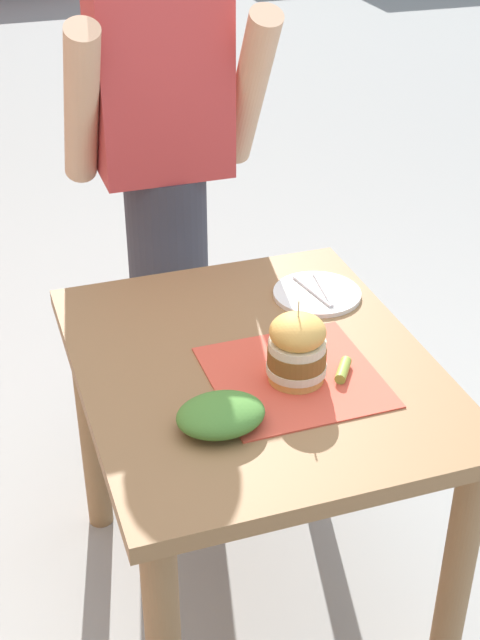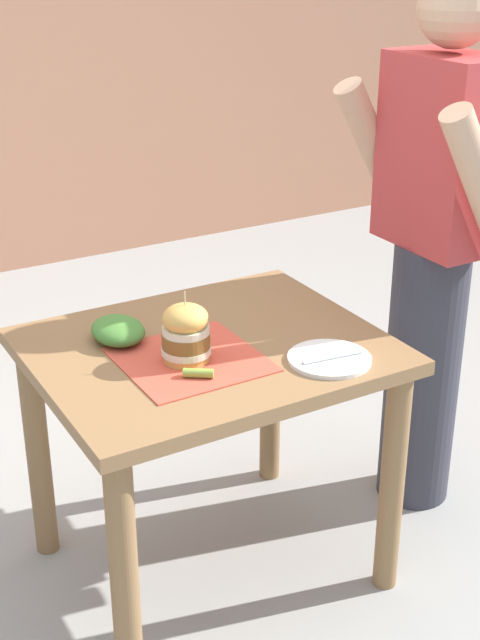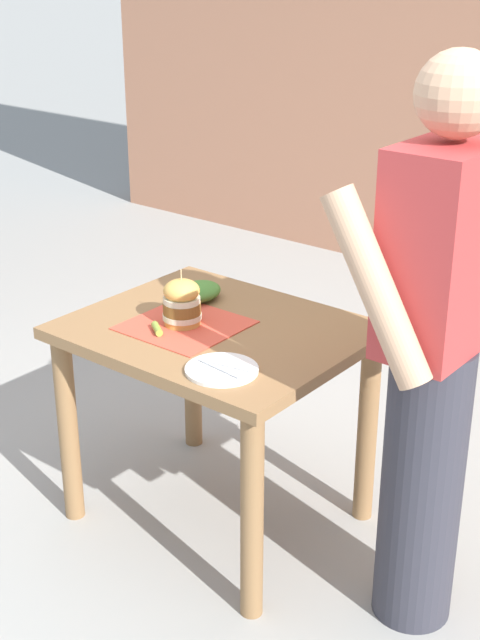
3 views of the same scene
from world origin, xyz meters
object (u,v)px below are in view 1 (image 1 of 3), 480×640
(patio_table, at_px, (254,412))
(side_plate_with_forks, at_px, (317,294))
(sandwich, at_px, (297,348))
(diner_across_table, at_px, (166,177))
(side_salad, at_px, (221,415))
(pickle_spear, at_px, (343,370))

(patio_table, bearing_deg, side_plate_with_forks, 42.84)
(sandwich, bearing_deg, diner_across_table, 93.70)
(sandwich, bearing_deg, side_salad, -152.33)
(patio_table, height_order, side_salad, side_salad)
(pickle_spear, height_order, side_plate_with_forks, pickle_spear)
(patio_table, bearing_deg, side_salad, -124.87)
(patio_table, bearing_deg, diner_across_table, 89.65)
(sandwich, bearing_deg, side_plate_with_forks, 60.36)
(sandwich, height_order, side_plate_with_forks, sandwich)
(sandwich, xyz_separation_m, diner_across_table, (-0.06, 0.87, 0.06))
(pickle_spear, relative_size, side_plate_with_forks, 0.35)
(side_salad, bearing_deg, patio_table, 55.13)
(sandwich, height_order, diner_across_table, diner_across_table)
(side_plate_with_forks, relative_size, diner_across_table, 0.13)
(patio_table, relative_size, side_salad, 5.19)
(pickle_spear, bearing_deg, side_salad, -163.94)
(side_salad, bearing_deg, sandwich, 27.67)
(patio_table, height_order, pickle_spear, pickle_spear)
(pickle_spear, bearing_deg, sandwich, 169.75)
(patio_table, xyz_separation_m, diner_across_table, (0.00, 0.78, 0.28))
(side_plate_with_forks, height_order, diner_across_table, diner_across_table)
(side_plate_with_forks, distance_m, side_salad, 0.58)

